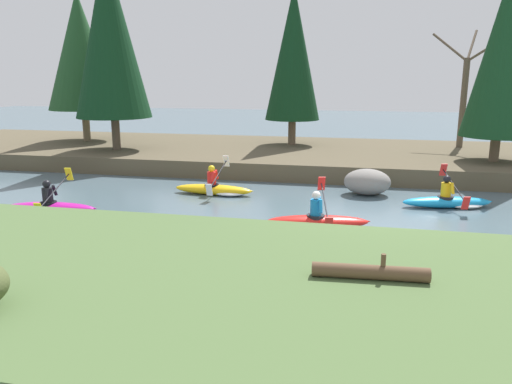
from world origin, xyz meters
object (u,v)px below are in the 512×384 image
boulder_midstream (367,182)px  driftwood_log (370,272)px  kayaker_middle (322,221)px  kayaker_lead (450,201)px  kayaker_trailing (217,189)px  kayaker_far_back (54,207)px

boulder_midstream → driftwood_log: size_ratio=0.83×
kayaker_middle → driftwood_log: 5.16m
driftwood_log → kayaker_lead: bearing=69.2°
kayaker_middle → kayaker_trailing: same height
kayaker_middle → kayaker_far_back: same height
driftwood_log → kayaker_middle: bearing=100.0°
kayaker_far_back → driftwood_log: (8.96, -4.73, 0.65)m
kayaker_middle → kayaker_trailing: bearing=130.7°
boulder_midstream → driftwood_log: (0.00, -9.10, 0.41)m
driftwood_log → kayaker_far_back: bearing=148.9°
boulder_midstream → kayaker_middle: bearing=-105.9°
kayaker_trailing → kayaker_middle: bearing=-37.1°
kayaker_far_back → driftwood_log: bearing=-34.4°
kayaker_middle → kayaker_trailing: size_ratio=1.01×
kayaker_trailing → driftwood_log: kayaker_trailing is taller
kayaker_trailing → boulder_midstream: 5.11m
kayaker_lead → kayaker_middle: same height
kayaker_middle → kayaker_trailing: (-3.82, 3.05, 0.00)m
kayaker_middle → kayaker_far_back: size_ratio=1.00×
kayaker_lead → kayaker_trailing: 7.50m
kayaker_lead → boulder_midstream: 2.78m
kayaker_trailing → driftwood_log: size_ratio=1.47×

